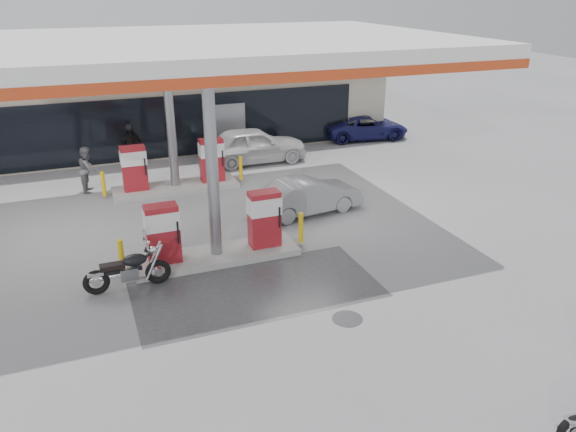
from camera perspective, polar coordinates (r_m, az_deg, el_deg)
name	(u,v)px	position (r m, az deg, el deg)	size (l,w,h in m)	color
ground	(237,293)	(13.93, -5.16, -7.81)	(90.00, 90.00, 0.00)	gray
wet_patch	(257,289)	(14.06, -3.18, -7.45)	(6.00, 3.00, 0.00)	#4C4C4F
drain_cover	(347,319)	(12.97, 6.06, -10.34)	(0.70, 0.70, 0.01)	#38383A
store_building	(141,97)	(28.18, -14.67, 11.62)	(22.00, 8.22, 4.00)	#B2AB95
canopy	(182,50)	(17.00, -10.76, 16.28)	(16.00, 10.02, 5.51)	silver
pump_island_near	(216,235)	(15.33, -7.36, -1.95)	(5.14, 1.30, 1.78)	#9E9E99
pump_island_far	(174,171)	(20.84, -11.46, 4.49)	(5.14, 1.30, 1.78)	#9E9E99
parked_motorcycle	(129,271)	(14.41, -15.89, -5.37)	(2.13, 0.82, 1.10)	black
sedan_white	(254,145)	(23.72, -3.50, 7.21)	(1.78, 4.41, 1.50)	silver
attendant	(88,169)	(21.52, -19.67, 4.51)	(0.81, 0.63, 1.66)	slate
hatchback_silver	(308,196)	(18.38, 2.05, 2.08)	(1.25, 3.59, 1.18)	gray
parked_car_left	(18,147)	(26.51, -25.77, 6.32)	(1.70, 4.19, 1.22)	gray
parked_car_right	(365,127)	(27.79, 7.85, 8.96)	(1.90, 4.13, 1.15)	navy
biker_walking	(131,146)	(24.02, -15.67, 6.83)	(0.99, 0.41, 1.69)	black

